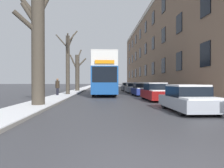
# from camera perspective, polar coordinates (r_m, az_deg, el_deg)

# --- Properties ---
(sidewalk_left) EXTENTS (2.15, 130.00, 0.16)m
(sidewalk_left) POSITION_cam_1_polar(r_m,az_deg,el_deg) (56.22, -7.00, -0.88)
(sidewalk_left) COLOR gray
(sidewalk_left) RESTS_ON ground
(sidewalk_right) EXTENTS (2.15, 130.00, 0.16)m
(sidewalk_right) POSITION_cam_1_polar(r_m,az_deg,el_deg) (56.46, 3.58, -0.87)
(sidewalk_right) COLOR gray
(sidewalk_right) RESTS_ON ground
(terrace_facade_right) EXTENTS (9.10, 50.05, 13.75)m
(terrace_facade_right) POSITION_cam_1_polar(r_m,az_deg,el_deg) (36.17, 16.69, 9.12)
(terrace_facade_right) COLOR #7A604C
(terrace_facade_right) RESTS_ON ground
(bare_tree_left_0) EXTENTS (2.32, 2.30, 8.27)m
(bare_tree_left_0) POSITION_cam_1_polar(r_m,az_deg,el_deg) (12.70, -20.52, 12.03)
(bare_tree_left_0) COLOR #423A30
(bare_tree_left_0) RESTS_ON ground
(bare_tree_left_1) EXTENTS (2.82, 3.67, 7.34)m
(bare_tree_left_1) POSITION_cam_1_polar(r_m,az_deg,el_deg) (22.56, -12.54, 6.24)
(bare_tree_left_1) COLOR #423A30
(bare_tree_left_1) RESTS_ON ground
(bare_tree_left_2) EXTENTS (2.52, 2.73, 6.88)m
(bare_tree_left_2) POSITION_cam_1_polar(r_m,az_deg,el_deg) (31.52, -9.86, 3.69)
(bare_tree_left_2) COLOR #423A30
(bare_tree_left_2) RESTS_ON ground
(double_decker_bus) EXTENTS (2.54, 11.30, 4.44)m
(double_decker_bus) POSITION_cam_1_polar(r_m,az_deg,el_deg) (23.60, -2.34, 3.08)
(double_decker_bus) COLOR #194C99
(double_decker_bus) RESTS_ON ground
(parked_car_0) EXTENTS (1.87, 3.92, 1.34)m
(parked_car_0) POSITION_cam_1_polar(r_m,az_deg,el_deg) (10.64, 20.96, -4.06)
(parked_car_0) COLOR #9EA3AD
(parked_car_0) RESTS_ON ground
(parked_car_1) EXTENTS (1.68, 4.13, 1.43)m
(parked_car_1) POSITION_cam_1_polar(r_m,az_deg,el_deg) (16.28, 12.36, -2.31)
(parked_car_1) COLOR maroon
(parked_car_1) RESTS_ON ground
(parked_car_2) EXTENTS (1.74, 3.94, 1.43)m
(parked_car_2) POSITION_cam_1_polar(r_m,az_deg,el_deg) (21.83, 8.39, -1.59)
(parked_car_2) COLOR navy
(parked_car_2) RESTS_ON ground
(parked_car_3) EXTENTS (1.83, 4.05, 1.41)m
(parked_car_3) POSITION_cam_1_polar(r_m,az_deg,el_deg) (27.58, 5.99, -1.16)
(parked_car_3) COLOR #9EA3AD
(parked_car_3) RESTS_ON ground
(parked_car_4) EXTENTS (1.88, 4.09, 1.41)m
(parked_car_4) POSITION_cam_1_polar(r_m,az_deg,el_deg) (33.12, 4.48, -0.87)
(parked_car_4) COLOR #474C56
(parked_car_4) RESTS_ON ground
(oncoming_van) EXTENTS (1.90, 5.57, 2.44)m
(oncoming_van) POSITION_cam_1_polar(r_m,az_deg,el_deg) (40.56, -2.52, 0.33)
(oncoming_van) COLOR #333842
(oncoming_van) RESTS_ON ground
(pedestrian_left_sidewalk) EXTENTS (0.40, 0.40, 1.85)m
(pedestrian_left_sidewalk) POSITION_cam_1_polar(r_m,az_deg,el_deg) (20.86, -15.32, -0.72)
(pedestrian_left_sidewalk) COLOR black
(pedestrian_left_sidewalk) RESTS_ON ground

